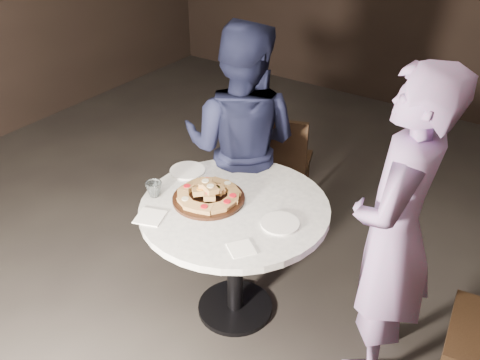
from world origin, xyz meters
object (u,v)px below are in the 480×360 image
object	(u,v)px
table	(235,227)
chair_far	(280,160)
water_glass	(154,189)
focaccia_pile	(209,193)
diner_navy	(241,146)
serving_board	(209,198)
diner_teal	(394,234)

from	to	relation	value
table	chair_far	distance (m)	1.00
table	water_glass	bearing A→B (deg)	-157.57
water_glass	chair_far	bearing A→B (deg)	83.73
focaccia_pile	diner_navy	bearing A→B (deg)	107.36
table	serving_board	distance (m)	0.21
serving_board	diner_teal	xyz separation A→B (m)	(0.94, 0.17, 0.07)
table	diner_navy	xyz separation A→B (m)	(-0.31, 0.52, 0.17)
serving_board	focaccia_pile	bearing A→B (deg)	46.40
diner_teal	chair_far	bearing A→B (deg)	-131.73
diner_navy	focaccia_pile	bearing A→B (deg)	90.34
diner_navy	chair_far	bearing A→B (deg)	-110.97
diner_navy	diner_teal	distance (m)	1.18
serving_board	diner_navy	distance (m)	0.58
serving_board	diner_navy	xyz separation A→B (m)	(-0.17, 0.55, 0.02)
table	serving_board	bearing A→B (deg)	-165.91
table	diner_teal	bearing A→B (deg)	9.34
table	chair_far	xyz separation A→B (m)	(-0.28, 0.95, -0.13)
serving_board	water_glass	bearing A→B (deg)	-153.42
serving_board	diner_teal	world-z (taller)	diner_teal
focaccia_pile	water_glass	distance (m)	0.30
table	diner_navy	bearing A→B (deg)	121.23
serving_board	water_glass	xyz separation A→B (m)	(-0.26, -0.13, 0.03)
table	focaccia_pile	distance (m)	0.23
focaccia_pile	diner_teal	xyz separation A→B (m)	(0.94, 0.17, 0.04)
focaccia_pile	diner_navy	size ratio (longest dim) A/B	0.22
diner_navy	diner_teal	xyz separation A→B (m)	(1.12, -0.38, 0.05)
focaccia_pile	diner_navy	xyz separation A→B (m)	(-0.17, 0.55, -0.02)
water_glass	diner_teal	xyz separation A→B (m)	(1.21, 0.30, 0.04)
serving_board	diner_navy	bearing A→B (deg)	107.17
water_glass	focaccia_pile	bearing A→B (deg)	26.72
serving_board	focaccia_pile	xyz separation A→B (m)	(0.00, 0.00, 0.04)
serving_board	diner_teal	distance (m)	0.96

